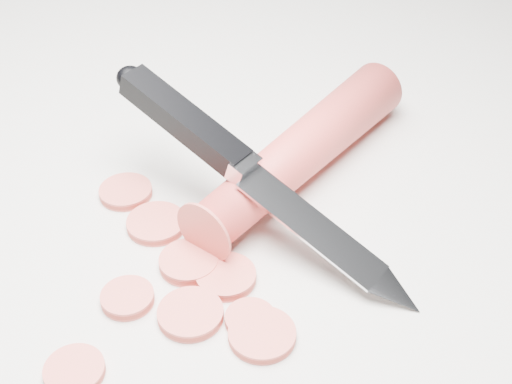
# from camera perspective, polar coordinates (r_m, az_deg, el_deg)

# --- Properties ---
(ground) EXTENTS (2.40, 2.40, 0.00)m
(ground) POSITION_cam_1_polar(r_m,az_deg,el_deg) (0.49, -4.54, -2.00)
(ground) COLOR beige
(ground) RESTS_ON ground
(carrot) EXTENTS (0.11, 0.22, 0.04)m
(carrot) POSITION_cam_1_polar(r_m,az_deg,el_deg) (0.51, 3.73, 3.33)
(carrot) COLOR red
(carrot) RESTS_ON ground
(carrot_slice_0) EXTENTS (0.04, 0.04, 0.01)m
(carrot_slice_0) POSITION_cam_1_polar(r_m,az_deg,el_deg) (0.48, -7.98, -2.51)
(carrot_slice_0) COLOR #DB4F44
(carrot_slice_0) RESTS_ON ground
(carrot_slice_1) EXTENTS (0.04, 0.04, 0.01)m
(carrot_slice_1) POSITION_cam_1_polar(r_m,az_deg,el_deg) (0.45, -5.40, -5.62)
(carrot_slice_1) COLOR #DB4F44
(carrot_slice_1) RESTS_ON ground
(carrot_slice_2) EXTENTS (0.03, 0.03, 0.01)m
(carrot_slice_2) POSITION_cam_1_polar(r_m,az_deg,el_deg) (0.44, -10.25, -8.34)
(carrot_slice_2) COLOR #DB4F44
(carrot_slice_2) RESTS_ON ground
(carrot_slice_3) EXTENTS (0.04, 0.04, 0.01)m
(carrot_slice_3) POSITION_cam_1_polar(r_m,az_deg,el_deg) (0.44, -2.43, -6.77)
(carrot_slice_3) COLOR #DB4F44
(carrot_slice_3) RESTS_ON ground
(carrot_slice_4) EXTENTS (0.04, 0.04, 0.01)m
(carrot_slice_4) POSITION_cam_1_polar(r_m,az_deg,el_deg) (0.42, -5.27, -9.70)
(carrot_slice_4) COLOR #DB4F44
(carrot_slice_4) RESTS_ON ground
(carrot_slice_5) EXTENTS (0.04, 0.04, 0.01)m
(carrot_slice_5) POSITION_cam_1_polar(r_m,az_deg,el_deg) (0.51, -10.39, 0.02)
(carrot_slice_5) COLOR #DB4F44
(carrot_slice_5) RESTS_ON ground
(carrot_slice_6) EXTENTS (0.03, 0.03, 0.01)m
(carrot_slice_6) POSITION_cam_1_polar(r_m,az_deg,el_deg) (0.42, -0.46, -10.15)
(carrot_slice_6) COLOR #DB4F44
(carrot_slice_6) RESTS_ON ground
(carrot_slice_7) EXTENTS (0.04, 0.04, 0.01)m
(carrot_slice_7) POSITION_cam_1_polar(r_m,az_deg,el_deg) (0.41, 0.49, -11.34)
(carrot_slice_7) COLOR #DB4F44
(carrot_slice_7) RESTS_ON ground
(carrot_slice_8) EXTENTS (0.03, 0.03, 0.01)m
(carrot_slice_8) POSITION_cam_1_polar(r_m,az_deg,el_deg) (0.41, -14.33, -13.67)
(carrot_slice_8) COLOR #DB4F44
(carrot_slice_8) RESTS_ON ground
(kitchen_knife) EXTENTS (0.24, 0.11, 0.09)m
(kitchen_knife) POSITION_cam_1_polar(r_m,az_deg,el_deg) (0.45, 0.39, 1.19)
(kitchen_knife) COLOR silver
(kitchen_knife) RESTS_ON ground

